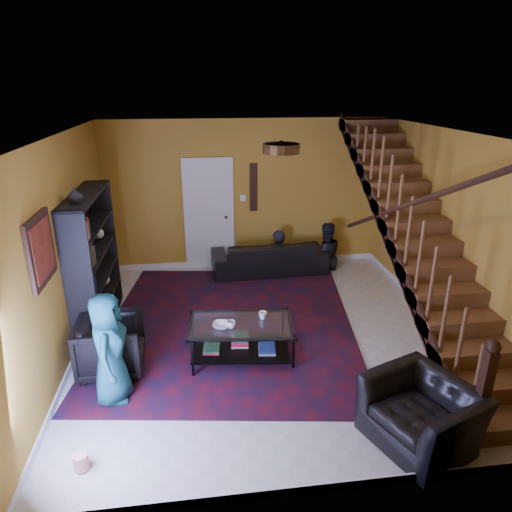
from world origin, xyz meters
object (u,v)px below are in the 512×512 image
Objects in this scene: armchair_left at (111,345)px; coffee_table at (241,338)px; sofa at (269,256)px; armchair_right at (421,414)px; bookshelf at (95,265)px.

coffee_table is at bearing -88.70° from armchair_left.
coffee_table is at bearing 71.08° from sofa.
sofa is 2.12× the size of armchair_right.
coffee_table is (1.97, -1.13, -0.67)m from bookshelf.
sofa is 2.71× the size of armchair_left.
armchair_left is at bearing -139.42° from armchair_right.
sofa is (2.79, 1.70, -0.65)m from bookshelf.
armchair_right reaches higher than sofa.
armchair_left reaches higher than sofa.
sofa is 1.53× the size of coffee_table.
coffee_table is at bearing -159.01° from armchair_right.
armchair_right reaches higher than coffee_table.
armchair_right is (3.60, -2.85, -0.64)m from bookshelf.
armchair_left is at bearing -73.48° from bookshelf.
armchair_right is at bearing -38.39° from bookshelf.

